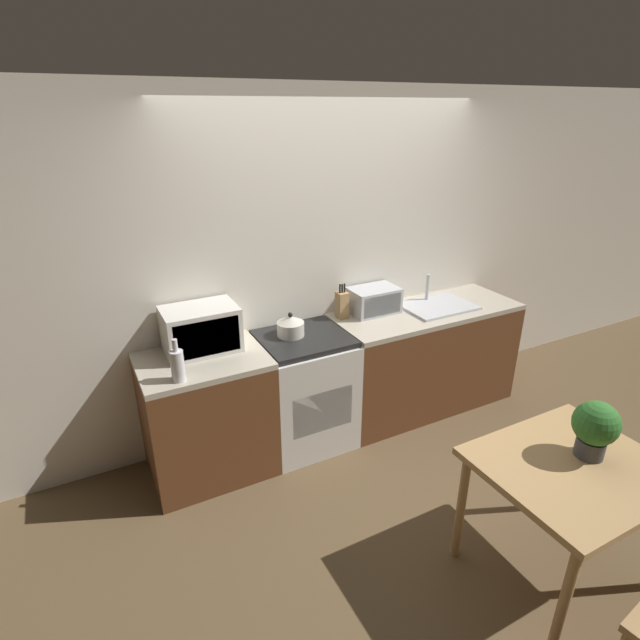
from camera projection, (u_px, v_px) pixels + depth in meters
ground_plane at (401, 482)px, 3.52m from camera, size 16.00×16.00×0.00m
wall_back at (328, 264)px, 3.91m from camera, size 10.00×0.06×2.60m
counter_left_run at (208, 415)px, 3.49m from camera, size 0.84×0.62×0.90m
counter_right_run at (423, 358)px, 4.29m from camera, size 1.61×0.62×0.90m
stove_range at (304, 390)px, 3.80m from camera, size 0.66×0.62×0.90m
kettle at (291, 326)px, 3.61m from camera, size 0.20×0.20×0.18m
microwave at (201, 329)px, 3.36m from camera, size 0.49×0.33×0.31m
bottle at (177, 365)px, 3.00m from camera, size 0.08×0.08×0.28m
knife_block at (342, 305)px, 3.90m from camera, size 0.08×0.09×0.28m
toaster_oven at (374, 300)px, 4.01m from camera, size 0.39×0.26×0.20m
sink_basin at (437, 305)px, 4.15m from camera, size 0.58×0.43×0.24m
dining_table at (571, 478)px, 2.60m from camera, size 0.93×0.80×0.75m
potted_plant at (595, 427)px, 2.56m from camera, size 0.23×0.23×0.32m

